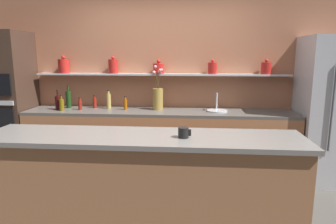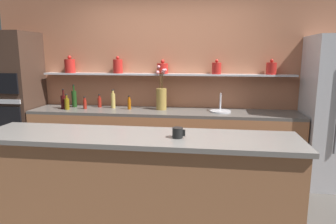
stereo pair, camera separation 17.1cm
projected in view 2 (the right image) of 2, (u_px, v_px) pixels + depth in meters
The scene contains 15 objects.
ground_plane at pixel (149, 218), 3.13m from camera, with size 12.00×12.00×0.00m, color #4C4742.
back_wall_unit at pixel (169, 81), 4.44m from camera, with size 5.20×0.28×2.60m.
back_counter_unit at pixel (163, 142), 4.25m from camera, with size 3.72×0.62×0.92m.
island_counter at pixel (138, 191), 2.61m from camera, with size 2.70×0.61×1.02m.
oven_tower at pixel (15, 101), 4.45m from camera, with size 0.67×0.64×2.01m.
flower_vase at pixel (161, 97), 4.21m from camera, with size 0.15×0.18×0.63m.
sink_fixture at pixel (220, 110), 4.06m from camera, with size 0.28×0.28×0.25m.
bottle_sauce_0 at pixel (85, 104), 4.28m from camera, with size 0.05×0.05×0.18m.
bottle_oil_1 at pixel (67, 104), 4.23m from camera, with size 0.07×0.07×0.22m.
bottle_spirit_2 at pixel (113, 100), 4.35m from camera, with size 0.06×0.06×0.27m.
bottle_sauce_3 at pixel (100, 102), 4.43m from camera, with size 0.05×0.05×0.19m.
bottle_wine_4 at pixel (74, 98), 4.44m from camera, with size 0.07×0.07×0.33m.
bottle_wine_5 at pixel (64, 102), 4.31m from camera, with size 0.08×0.08×0.28m.
bottle_sauce_6 at pixel (129, 103), 4.25m from camera, with size 0.05×0.05×0.20m.
coffee_mug at pixel (178, 133), 2.42m from camera, with size 0.11×0.09×0.09m.
Camera 2 is at (0.60, -2.81, 1.68)m, focal length 32.00 mm.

